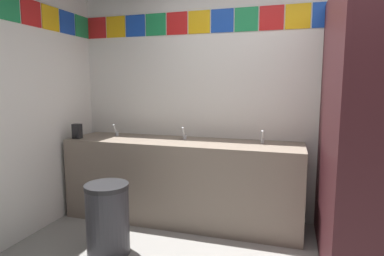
# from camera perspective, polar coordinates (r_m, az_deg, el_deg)

# --- Properties ---
(wall_back) EXTENTS (4.29, 0.09, 2.82)m
(wall_back) POSITION_cam_1_polar(r_m,az_deg,el_deg) (3.48, 13.62, 6.98)
(wall_back) COLOR white
(wall_back) RESTS_ON ground_plane
(vanity_counter) EXTENTS (2.47, 0.61, 0.86)m
(vanity_counter) POSITION_cam_1_polar(r_m,az_deg,el_deg) (3.46, -1.84, -9.17)
(vanity_counter) COLOR gray
(vanity_counter) RESTS_ON ground_plane
(faucet_left) EXTENTS (0.04, 0.10, 0.14)m
(faucet_left) POSITION_cam_1_polar(r_m,az_deg,el_deg) (3.77, -13.34, -0.58)
(faucet_left) COLOR silver
(faucet_left) RESTS_ON vanity_counter
(faucet_center) EXTENTS (0.04, 0.10, 0.14)m
(faucet_center) POSITION_cam_1_polar(r_m,az_deg,el_deg) (3.43, -1.40, -1.18)
(faucet_center) COLOR silver
(faucet_center) RESTS_ON vanity_counter
(faucet_right) EXTENTS (0.04, 0.10, 0.14)m
(faucet_right) POSITION_cam_1_polar(r_m,az_deg,el_deg) (3.27, 12.42, -1.80)
(faucet_right) COLOR silver
(faucet_right) RESTS_ON vanity_counter
(soap_dispenser) EXTENTS (0.09, 0.09, 0.16)m
(soap_dispenser) POSITION_cam_1_polar(r_m,az_deg,el_deg) (3.72, -19.75, -0.54)
(soap_dispenser) COLOR black
(soap_dispenser) RESTS_ON vanity_counter
(stall_divider) EXTENTS (0.92, 1.37, 2.20)m
(stall_divider) POSITION_cam_1_polar(r_m,az_deg,el_deg) (2.57, 27.51, -0.94)
(stall_divider) COLOR #471E23
(stall_divider) RESTS_ON ground_plane
(toilet) EXTENTS (0.39, 0.49, 0.74)m
(toilet) POSITION_cam_1_polar(r_m,az_deg,el_deg) (3.35, 30.42, -13.34)
(toilet) COLOR white
(toilet) RESTS_ON ground_plane
(trash_bin) EXTENTS (0.37, 0.37, 0.62)m
(trash_bin) POSITION_cam_1_polar(r_m,az_deg,el_deg) (2.93, -14.74, -15.38)
(trash_bin) COLOR #333338
(trash_bin) RESTS_ON ground_plane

